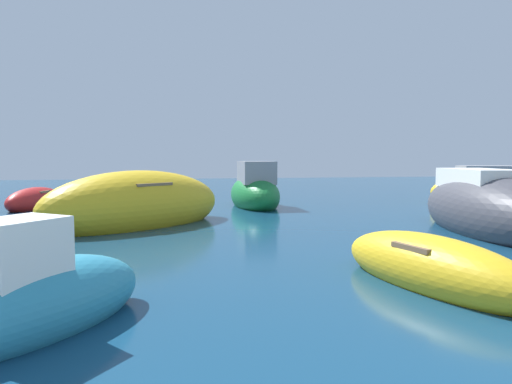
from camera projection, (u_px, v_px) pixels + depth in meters
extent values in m
ellipsoid|color=#3F3F47|center=(488.00, 212.00, 12.84)|extent=(3.26, 6.61, 2.05)
cube|color=white|center=(480.00, 179.00, 13.28)|extent=(1.82, 3.02, 0.55)
ellipsoid|color=gold|center=(137.00, 206.00, 14.09)|extent=(6.28, 5.71, 2.15)
cube|color=brown|center=(136.00, 183.00, 14.04)|extent=(2.16, 2.26, 0.08)
ellipsoid|color=gold|center=(501.00, 193.00, 20.18)|extent=(6.27, 3.72, 1.88)
cube|color=gray|center=(491.00, 173.00, 20.17)|extent=(2.84, 2.21, 0.61)
ellipsoid|color=teal|center=(39.00, 305.00, 5.61)|extent=(2.85, 3.21, 1.10)
cube|color=white|center=(18.00, 251.00, 5.34)|extent=(1.17, 1.21, 0.75)
ellipsoid|color=gold|center=(430.00, 268.00, 7.52)|extent=(2.13, 4.07, 1.07)
cube|color=brown|center=(431.00, 246.00, 7.50)|extent=(1.12, 0.99, 0.08)
ellipsoid|color=#197233|center=(254.00, 195.00, 19.56)|extent=(1.99, 4.60, 1.69)
cube|color=gray|center=(256.00, 172.00, 19.13)|extent=(1.34, 1.96, 0.92)
ellipsoid|color=#B21E1E|center=(35.00, 201.00, 18.83)|extent=(2.13, 3.67, 1.09)
cube|color=brown|center=(35.00, 192.00, 18.80)|extent=(1.13, 0.94, 0.08)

